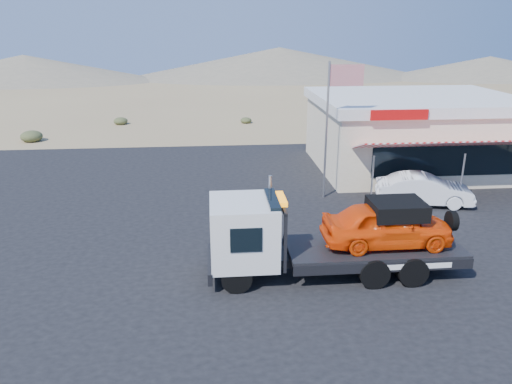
# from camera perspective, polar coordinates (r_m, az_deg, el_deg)

# --- Properties ---
(ground) EXTENTS (120.00, 120.00, 0.00)m
(ground) POSITION_cam_1_polar(r_m,az_deg,el_deg) (18.09, -3.85, -5.80)
(ground) COLOR #8E7451
(ground) RESTS_ON ground
(asphalt_lot) EXTENTS (32.00, 24.00, 0.02)m
(asphalt_lot) POSITION_cam_1_polar(r_m,az_deg,el_deg) (20.98, 1.39, -2.18)
(asphalt_lot) COLOR black
(asphalt_lot) RESTS_ON ground
(tow_truck) EXTENTS (7.78, 2.31, 2.60)m
(tow_truck) POSITION_cam_1_polar(r_m,az_deg,el_deg) (15.51, 8.35, -4.62)
(tow_truck) COLOR black
(tow_truck) RESTS_ON asphalt_lot
(white_sedan) EXTENTS (4.24, 2.24, 1.33)m
(white_sedan) POSITION_cam_1_polar(r_m,az_deg,el_deg) (22.72, 18.66, 0.26)
(white_sedan) COLOR silver
(white_sedan) RESTS_ON asphalt_lot
(jerky_store) EXTENTS (10.40, 9.97, 3.90)m
(jerky_store) POSITION_cam_1_polar(r_m,az_deg,el_deg) (28.18, 17.52, 6.60)
(jerky_store) COLOR beige
(jerky_store) RESTS_ON asphalt_lot
(flagpole) EXTENTS (1.55, 0.10, 6.00)m
(flagpole) POSITION_cam_1_polar(r_m,az_deg,el_deg) (21.92, 8.74, 8.72)
(flagpole) COLOR #99999E
(flagpole) RESTS_ON asphalt_lot
(distant_hills) EXTENTS (126.00, 48.00, 4.20)m
(distant_hills) POSITION_cam_1_polar(r_m,az_deg,el_deg) (72.44, -13.14, 13.83)
(distant_hills) COLOR #726B59
(distant_hills) RESTS_ON ground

